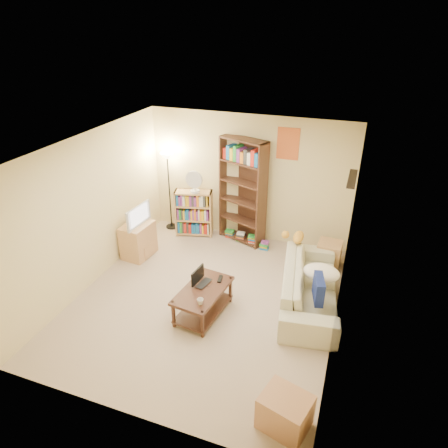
% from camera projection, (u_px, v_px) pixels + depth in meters
% --- Properties ---
extents(room, '(4.50, 4.54, 2.52)m').
position_uv_depth(room, '(205.00, 208.00, 5.69)').
color(room, '#C9B197').
rests_on(room, ground).
extents(sofa, '(2.36, 1.44, 0.62)m').
position_uv_depth(sofa, '(310.00, 285.00, 6.25)').
color(sofa, beige).
rests_on(sofa, ground).
extents(navy_pillow, '(0.22, 0.43, 0.37)m').
position_uv_depth(navy_pillow, '(319.00, 289.00, 5.70)').
color(navy_pillow, navy).
rests_on(navy_pillow, sofa).
extents(cream_blanket, '(0.57, 0.41, 0.25)m').
position_uv_depth(cream_blanket, '(321.00, 273.00, 6.16)').
color(cream_blanket, white).
rests_on(cream_blanket, sofa).
extents(tabby_cat, '(0.49, 0.23, 0.17)m').
position_uv_depth(tabby_cat, '(296.00, 237.00, 6.82)').
color(tabby_cat, gold).
rests_on(tabby_cat, sofa).
extents(coffee_table, '(0.69, 1.08, 0.45)m').
position_uv_depth(coffee_table, '(203.00, 298.00, 5.99)').
color(coffee_table, '#412419').
rests_on(coffee_table, ground).
extents(laptop, '(0.37, 0.31, 0.02)m').
position_uv_depth(laptop, '(206.00, 284.00, 6.01)').
color(laptop, black).
rests_on(laptop, coffee_table).
extents(laptop_screen, '(0.06, 0.34, 0.23)m').
position_uv_depth(laptop_screen, '(198.00, 275.00, 6.01)').
color(laptop_screen, white).
rests_on(laptop_screen, laptop).
extents(mug, '(0.13, 0.13, 0.09)m').
position_uv_depth(mug, '(200.00, 302.00, 5.60)').
color(mug, silver).
rests_on(mug, coffee_table).
extents(tv_remote, '(0.09, 0.19, 0.02)m').
position_uv_depth(tv_remote, '(220.00, 279.00, 6.14)').
color(tv_remote, black).
rests_on(tv_remote, coffee_table).
extents(tv_stand, '(0.49, 0.65, 0.65)m').
position_uv_depth(tv_stand, '(138.00, 240.00, 7.48)').
color(tv_stand, tan).
rests_on(tv_stand, ground).
extents(television, '(0.69, 0.22, 0.39)m').
position_uv_depth(television, '(135.00, 215.00, 7.24)').
color(television, black).
rests_on(television, tv_stand).
extents(tall_bookshelf, '(0.99, 0.63, 2.09)m').
position_uv_depth(tall_bookshelf, '(243.00, 189.00, 7.66)').
color(tall_bookshelf, '#472B1B').
rests_on(tall_bookshelf, ground).
extents(short_bookshelf, '(0.80, 0.47, 0.96)m').
position_uv_depth(short_bookshelf, '(194.00, 213.00, 8.16)').
color(short_bookshelf, tan).
rests_on(short_bookshelf, ground).
extents(desk_fan, '(0.34, 0.19, 0.45)m').
position_uv_depth(desk_fan, '(194.00, 182.00, 7.78)').
color(desk_fan, silver).
rests_on(desk_fan, short_bookshelf).
extents(floor_lamp, '(0.28, 0.28, 1.66)m').
position_uv_depth(floor_lamp, '(168.00, 169.00, 8.03)').
color(floor_lamp, black).
rests_on(floor_lamp, ground).
extents(side_table, '(0.43, 0.43, 0.47)m').
position_uv_depth(side_table, '(329.00, 254.00, 7.21)').
color(side_table, tan).
rests_on(side_table, ground).
extents(end_cabinet, '(0.62, 0.56, 0.43)m').
position_uv_depth(end_cabinet, '(285.00, 412.00, 4.36)').
color(end_cabinet, tan).
rests_on(end_cabinet, ground).
extents(book_stacks, '(0.97, 0.38, 0.22)m').
position_uv_depth(book_stacks, '(247.00, 239.00, 7.99)').
color(book_stacks, red).
rests_on(book_stacks, ground).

